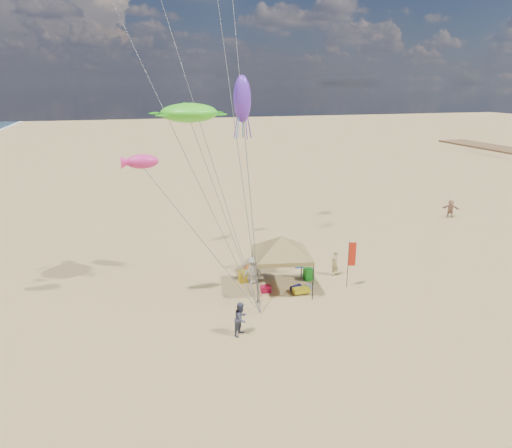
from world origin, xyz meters
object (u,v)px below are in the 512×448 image
at_px(beach_cart, 301,290).
at_px(person_far_c, 451,209).
at_px(canopy_tent, 282,238).
at_px(chair_green, 308,274).
at_px(person_near_b, 241,319).
at_px(feather_flag, 351,257).
at_px(chair_yellow, 243,276).
at_px(cooler_blue, 299,264).
at_px(person_near_a, 335,263).
at_px(cooler_red, 266,289).
at_px(person_near_c, 253,270).

bearing_deg(beach_cart, person_far_c, 30.44).
relative_size(canopy_tent, chair_green, 8.41).
height_order(canopy_tent, person_near_b, canopy_tent).
height_order(feather_flag, beach_cart, feather_flag).
bearing_deg(chair_yellow, person_near_b, -105.66).
height_order(cooler_blue, chair_green, chair_green).
height_order(chair_green, person_near_a, person_near_a).
bearing_deg(cooler_red, canopy_tent, 4.73).
distance_m(feather_flag, chair_green, 2.90).
relative_size(beach_cart, person_near_c, 0.55).
distance_m(chair_green, person_near_b, 7.38).
height_order(cooler_blue, chair_yellow, chair_yellow).
distance_m(chair_green, person_near_c, 3.39).
bearing_deg(cooler_red, person_near_a, 13.17).
height_order(feather_flag, chair_green, feather_flag).
height_order(chair_green, person_far_c, person_far_c).
relative_size(cooler_blue, person_near_c, 0.33).
relative_size(person_near_a, person_near_c, 0.99).
relative_size(chair_green, person_near_b, 0.43).
height_order(chair_green, person_near_c, person_near_c).
height_order(cooler_red, person_near_c, person_near_c).
distance_m(chair_yellow, beach_cart, 3.63).
height_order(chair_green, person_near_b, person_near_b).
xyz_separation_m(feather_flag, cooler_blue, (-1.67, 3.62, -1.67)).
height_order(feather_flag, person_near_b, feather_flag).
relative_size(cooler_red, cooler_blue, 1.00).
distance_m(feather_flag, person_near_c, 5.66).
distance_m(person_near_b, person_far_c, 26.43).
height_order(canopy_tent, feather_flag, canopy_tent).
bearing_deg(beach_cart, person_near_c, 137.06).
distance_m(person_near_b, person_near_c, 5.75).
relative_size(cooler_blue, chair_green, 0.77).
relative_size(cooler_blue, person_far_c, 0.34).
distance_m(cooler_blue, beach_cart, 3.86).
xyz_separation_m(chair_green, person_near_c, (-3.33, 0.39, 0.47)).
height_order(cooler_blue, person_near_c, person_near_c).
bearing_deg(person_near_a, cooler_blue, -75.25).
bearing_deg(chair_green, person_near_b, -137.49).
bearing_deg(chair_green, cooler_blue, 84.74).
xyz_separation_m(canopy_tent, chair_yellow, (-1.78, 1.63, -2.72)).
bearing_deg(cooler_blue, person_far_c, 22.64).
distance_m(cooler_blue, person_near_c, 3.90).
relative_size(feather_flag, chair_yellow, 3.95).
bearing_deg(canopy_tent, person_far_c, 27.37).
distance_m(cooler_red, cooler_blue, 4.28).
distance_m(chair_green, beach_cart, 2.02).
height_order(canopy_tent, person_near_a, canopy_tent).
distance_m(chair_green, person_far_c, 19.25).
xyz_separation_m(feather_flag, cooler_red, (-4.80, 0.71, -1.67)).
xyz_separation_m(cooler_red, chair_yellow, (-0.86, 1.71, 0.16)).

